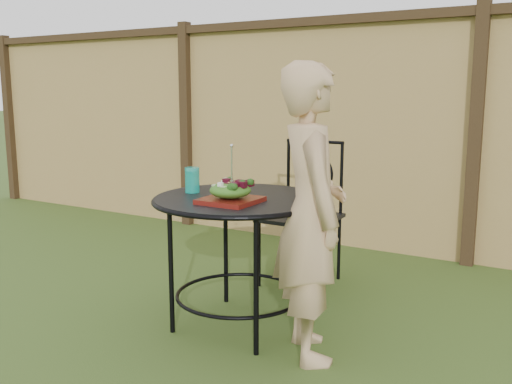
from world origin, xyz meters
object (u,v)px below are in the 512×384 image
Objects in this scene: diner at (311,213)px; salad_plate at (230,200)px; patio_table at (239,222)px; patio_chair at (304,208)px.

diner is 0.43m from salad_plate.
salad_plate is (0.05, -0.15, 0.15)m from patio_table.
diner is at bearing 5.87° from salad_plate.
patio_chair is 0.67× the size of diner.
patio_table is 0.65× the size of diner.
patio_chair reaches higher than salad_plate.
salad_plate is at bearing -72.95° from patio_table.
diner reaches higher than patio_chair.
patio_chair is at bearing -11.70° from diner.
patio_table is 3.42× the size of salad_plate.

